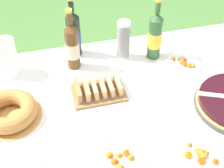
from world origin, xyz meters
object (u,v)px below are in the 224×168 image
Objects in this scene: juice_bottle_red at (74,33)px; snack_plate_far at (123,161)px; snack_plate_right at (184,61)px; bread_board at (98,89)px; paper_towel_roll at (7,58)px; bundt_cake at (9,111)px; cider_bottle_amber at (72,46)px; snack_plate_near at (200,155)px; cup_stack at (123,40)px; cider_bottle_green at (155,36)px.

juice_bottle_red is 1.63× the size of snack_plate_far.
snack_plate_far is at bearing -84.99° from juice_bottle_red.
snack_plate_far is (-0.50, -0.54, -0.00)m from snack_plate_right.
paper_towel_roll is at bearing 147.16° from bread_board.
bundt_cake is at bearing -91.03° from paper_towel_roll.
cider_bottle_amber is 1.61× the size of snack_plate_far.
juice_bottle_red is 1.64× the size of snack_plate_near.
paper_towel_roll is 0.80× the size of bread_board.
cider_bottle_amber reaches higher than snack_plate_right.
juice_bottle_red reaches higher than cider_bottle_amber.
snack_plate_near is (0.38, -0.83, -0.12)m from juice_bottle_red.
juice_bottle_red is 0.63m from snack_plate_right.
paper_towel_roll is (-0.75, 0.74, 0.09)m from snack_plate_near.
bread_board is at bearing -166.86° from snack_plate_right.
cider_bottle_amber is at bearing -102.63° from juice_bottle_red.
bundt_cake is at bearing -131.88° from juice_bottle_red.
juice_bottle_red is 1.69× the size of paper_towel_roll.
juice_bottle_red reaches higher than bundt_cake.
cider_bottle_amber is at bearing -176.49° from cup_stack.
snack_plate_far is (0.09, -0.66, -0.12)m from cider_bottle_amber.
snack_plate_far is at bearing -119.09° from cider_bottle_green.
snack_plate_near is 0.99× the size of snack_plate_far.
bundt_cake is 0.57m from snack_plate_far.
cup_stack is 1.08× the size of snack_plate_right.
snack_plate_right is at bearing 46.88° from snack_plate_far.
bread_board is (-0.20, -0.26, -0.09)m from cup_stack.
snack_plate_far is at bearing -105.66° from cup_stack.
bundt_cake is at bearing 140.49° from snack_plate_far.
paper_towel_roll reaches higher than bread_board.
paper_towel_roll is at bearing 135.26° from snack_plate_near.
cider_bottle_amber is 1.34× the size of bread_board.
bread_board is at bearing -71.55° from cider_bottle_amber.
bread_board is at bearing -32.84° from paper_towel_roll.
paper_towel_roll reaches higher than snack_plate_right.
cider_bottle_green reaches higher than juice_bottle_red.
bread_board is (0.42, -0.27, -0.08)m from paper_towel_roll.
snack_plate_far is (0.07, -0.77, -0.12)m from juice_bottle_red.
cider_bottle_green is at bearing 86.47° from snack_plate_near.
cider_bottle_green is at bearing 31.25° from bread_board.
juice_bottle_red is 1.66× the size of snack_plate_right.
snack_plate_right is 0.81× the size of bread_board.
paper_towel_roll is (-0.62, 0.01, -0.01)m from cup_stack.
bread_board is (-0.01, 0.42, 0.02)m from snack_plate_far.
cup_stack is 0.65× the size of cider_bottle_amber.
juice_bottle_red is (-0.42, 0.14, -0.00)m from cider_bottle_green.
cup_stack is at bearing 26.65° from bundt_cake.
snack_plate_right is (0.57, -0.24, -0.12)m from juice_bottle_red.
juice_bottle_red is 0.92m from snack_plate_near.
bundt_cake is 1.36× the size of snack_plate_right.
snack_plate_far is 0.83× the size of bread_board.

